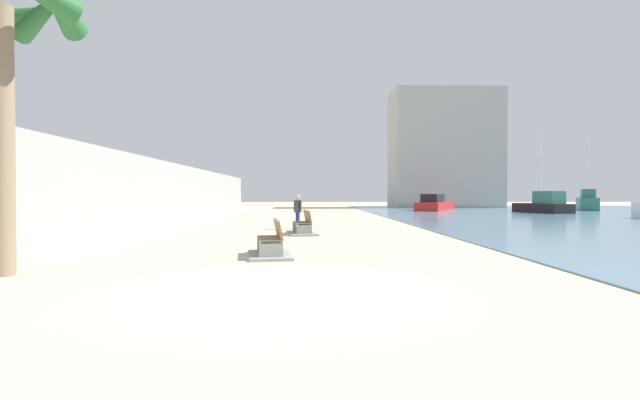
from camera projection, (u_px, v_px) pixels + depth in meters
ground_plane at (296, 224)px, 26.16m from camera, size 120.00×120.00×0.00m
seawall at (157, 192)px, 25.87m from camera, size 0.80×64.00×3.42m
palm_tree at (4, 26)px, 9.79m from camera, size 3.35×3.42×6.84m
bench_near at (270, 248)px, 12.74m from camera, size 1.36×2.22×0.98m
bench_far at (303, 229)px, 19.51m from camera, size 1.36×2.22×0.98m
person_walking at (298, 210)px, 22.04m from camera, size 0.37×0.43×1.59m
boat_mid_bay at (544, 205)px, 39.65m from camera, size 3.08×5.47×6.61m
boat_outer at (435, 204)px, 45.51m from camera, size 5.60×8.06×1.52m
boat_distant at (587, 202)px, 45.03m from camera, size 3.39×4.82×6.73m
harbor_building at (444, 149)px, 54.63m from camera, size 12.00×6.00×13.23m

